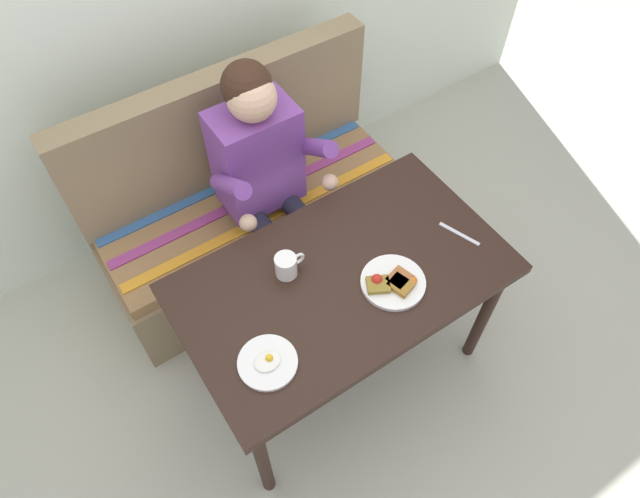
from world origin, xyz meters
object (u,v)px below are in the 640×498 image
plate_eggs (268,362)px  fork (459,234)px  couch (250,210)px  coffee_mug (286,265)px  plate_breakfast (393,282)px  person (266,171)px  table (342,288)px

plate_eggs → fork: plate_eggs is taller
couch → fork: bearing=-61.0°
couch → coffee_mug: size_ratio=12.20×
plate_breakfast → plate_eggs: plate_breakfast is taller
person → coffee_mug: 0.50m
fork → couch: bearing=99.5°
fork → plate_eggs: bearing=164.0°
table → fork: 0.49m
table → coffee_mug: bearing=142.8°
table → plate_breakfast: plate_breakfast is taller
plate_eggs → coffee_mug: coffee_mug is taller
coffee_mug → person: bearing=68.4°
coffee_mug → plate_eggs: bearing=-131.7°
plate_breakfast → couch: bearing=98.0°
person → couch: bearing=97.8°
table → coffee_mug: 0.24m
table → plate_breakfast: 0.20m
couch → fork: (0.47, -0.85, 0.40)m
person → plate_eggs: 0.85m
couch → plate_breakfast: 0.99m
fork → table: bearing=149.7°
couch → coffee_mug: bearing=-104.1°
plate_eggs → fork: size_ratio=1.16×
table → fork: fork is taller
plate_eggs → fork: (0.87, 0.05, -0.01)m
couch → coffee_mug: (-0.16, -0.64, 0.45)m
person → plate_breakfast: person is taller
table → plate_eggs: bearing=-160.1°
person → plate_eggs: size_ratio=6.14×
person → coffee_mug: (-0.19, -0.47, 0.04)m
coffee_mug → fork: bearing=-18.5°
couch → plate_breakfast: couch is taller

